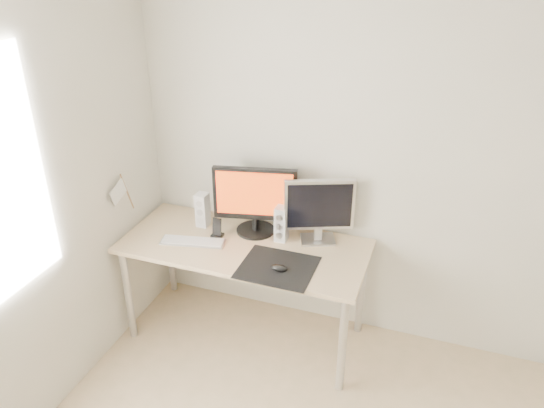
# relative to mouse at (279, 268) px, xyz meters

# --- Properties ---
(wall_back) EXTENTS (3.50, 0.00, 3.50)m
(wall_back) POSITION_rel_mouse_xyz_m (0.62, 0.58, 0.50)
(wall_back) COLOR silver
(wall_back) RESTS_ON ground
(mousepad) EXTENTS (0.45, 0.40, 0.00)m
(mousepad) POSITION_rel_mouse_xyz_m (-0.02, 0.03, -0.02)
(mousepad) COLOR black
(mousepad) RESTS_ON desk
(mouse) EXTENTS (0.10, 0.06, 0.04)m
(mouse) POSITION_rel_mouse_xyz_m (0.00, 0.00, 0.00)
(mouse) COLOR black
(mouse) RESTS_ON mousepad
(desk) EXTENTS (1.60, 0.70, 0.73)m
(desk) POSITION_rel_mouse_xyz_m (-0.31, 0.21, -0.10)
(desk) COLOR #D1B587
(desk) RESTS_ON ground
(main_monitor) EXTENTS (0.55, 0.31, 0.47)m
(main_monitor) POSITION_rel_mouse_xyz_m (-0.30, 0.39, 0.23)
(main_monitor) COLOR black
(main_monitor) RESTS_ON desk
(second_monitor) EXTENTS (0.43, 0.23, 0.43)m
(second_monitor) POSITION_rel_mouse_xyz_m (0.13, 0.42, 0.22)
(second_monitor) COLOR silver
(second_monitor) RESTS_ON desk
(speaker_left) EXTENTS (0.08, 0.09, 0.24)m
(speaker_left) POSITION_rel_mouse_xyz_m (-0.67, 0.35, 0.10)
(speaker_left) COLOR white
(speaker_left) RESTS_ON desk
(speaker_right) EXTENTS (0.08, 0.09, 0.24)m
(speaker_right) POSITION_rel_mouse_xyz_m (-0.10, 0.35, 0.10)
(speaker_right) COLOR silver
(speaker_right) RESTS_ON desk
(keyboard) EXTENTS (0.44, 0.20, 0.02)m
(keyboard) POSITION_rel_mouse_xyz_m (-0.64, 0.12, -0.01)
(keyboard) COLOR #AAAAAC
(keyboard) RESTS_ON desk
(phone_dock) EXTENTS (0.08, 0.06, 0.13)m
(phone_dock) POSITION_rel_mouse_xyz_m (-0.52, 0.25, 0.02)
(phone_dock) COLOR black
(phone_dock) RESTS_ON desk
(pennant) EXTENTS (0.01, 0.23, 0.29)m
(pennant) POSITION_rel_mouse_xyz_m (-1.10, 0.07, 0.30)
(pennant) COLOR #A57F54
(pennant) RESTS_ON wall_left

